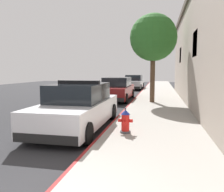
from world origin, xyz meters
TOP-DOWN VIEW (x-y plane):
  - ground_plane at (-4.48, 10.00)m, footprint 33.29×60.00m
  - sidewalk_pavement at (1.52, 10.00)m, footprint 3.03×60.00m
  - curb_painted_edge at (-0.04, 10.00)m, footprint 0.08×60.00m
  - police_cruiser at (-1.16, 5.21)m, footprint 1.94×4.84m
  - parked_car_silver_ahead at (-1.28, 13.21)m, footprint 1.94×4.84m
  - parked_car_dark_far at (-1.22, 22.99)m, footprint 1.94×4.84m
  - fire_hydrant at (0.62, 4.39)m, footprint 0.44×0.40m
  - street_tree at (1.17, 11.54)m, footprint 2.74×2.74m

SIDE VIEW (x-z plane):
  - ground_plane at x=-4.48m, z-range -0.20..0.00m
  - sidewalk_pavement at x=1.52m, z-range 0.00..0.15m
  - curb_painted_edge at x=-0.04m, z-range 0.00..0.15m
  - fire_hydrant at x=0.62m, z-range 0.12..0.88m
  - parked_car_silver_ahead at x=-1.28m, z-range -0.04..1.52m
  - parked_car_dark_far at x=-1.22m, z-range -0.04..1.52m
  - police_cruiser at x=-1.16m, z-range -0.10..1.58m
  - street_tree at x=1.17m, z-range 1.34..6.49m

